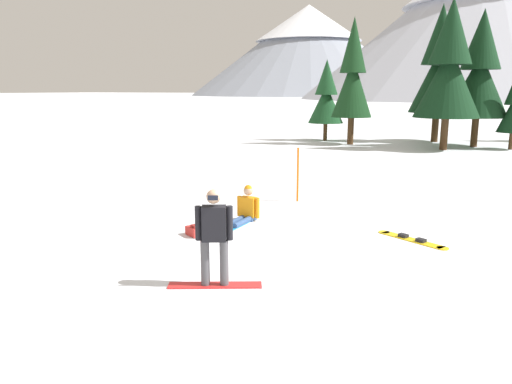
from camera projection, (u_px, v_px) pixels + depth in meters
name	position (u px, v px, depth m)	size (l,w,h in m)	color
ground_plane	(303.00, 281.00, 8.73)	(800.00, 800.00, 0.00)	white
snowboarder_foreground	(214.00, 236.00, 8.33)	(1.54, 0.99, 1.68)	red
snowboarder_midground	(245.00, 210.00, 12.56)	(0.63, 1.80, 0.92)	#335184
loose_snowboard_far_spare	(412.00, 239.00, 11.06)	(1.71, 0.99, 0.09)	yellow
backpack_red	(196.00, 230.00, 11.42)	(0.55, 0.50, 0.27)	red
trail_marker_pole	(298.00, 175.00, 14.78)	(0.06, 0.06, 1.61)	orange
pine_tree_tall	(480.00, 73.00, 28.31)	(3.36, 3.36, 7.70)	#472D19
pine_tree_short	(353.00, 76.00, 29.56)	(2.40, 2.40, 7.44)	#472D19
pine_tree_slender	(449.00, 68.00, 26.75)	(3.51, 3.51, 8.04)	#472D19
pine_tree_leaning	(439.00, 68.00, 30.91)	(3.45, 3.45, 8.41)	#472D19
pine_tree_broad	(326.00, 97.00, 32.10)	(2.26, 2.26, 5.16)	#472D19
peak_west_ridge	(308.00, 49.00, 266.33)	(125.18, 125.18, 46.92)	#8C93A3
peak_north_spur	(487.00, 18.00, 166.24)	(122.81, 122.81, 50.74)	#B2B7C6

